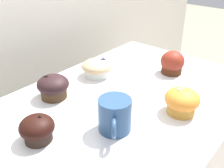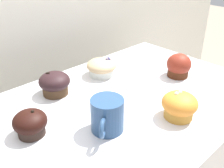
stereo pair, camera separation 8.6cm
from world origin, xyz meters
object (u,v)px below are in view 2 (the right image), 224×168
(muffin_front_center, at_px, (102,67))
(muffin_front_right, at_px, (30,123))
(muffin_back_left, at_px, (179,66))
(muffin_back_right, at_px, (55,83))
(coffee_cup, at_px, (107,115))
(muffin_front_left, at_px, (179,105))

(muffin_front_center, relative_size, muffin_front_right, 1.27)
(muffin_back_left, bearing_deg, muffin_back_right, 153.47)
(muffin_back_left, relative_size, coffee_cup, 0.76)
(muffin_front_center, relative_size, muffin_back_left, 1.26)
(muffin_front_left, bearing_deg, muffin_back_left, 34.56)
(muffin_front_center, xyz_separation_m, muffin_front_left, (-0.02, -0.36, 0.01))
(muffin_front_center, relative_size, muffin_front_left, 1.10)
(muffin_front_right, bearing_deg, coffee_cup, -37.76)
(muffin_front_left, distance_m, muffin_front_right, 0.42)
(muffin_back_right, height_order, muffin_front_left, muffin_front_left)
(muffin_back_left, relative_size, muffin_front_left, 0.88)
(muffin_front_center, distance_m, muffin_back_right, 0.21)
(muffin_back_right, relative_size, coffee_cup, 0.87)
(coffee_cup, bearing_deg, muffin_front_left, -27.52)
(muffin_front_left, bearing_deg, coffee_cup, 152.48)
(muffin_front_left, distance_m, coffee_cup, 0.22)
(muffin_front_center, height_order, muffin_front_left, muffin_front_left)
(muffin_front_left, bearing_deg, muffin_front_center, 87.00)
(muffin_back_left, distance_m, coffee_cup, 0.42)
(muffin_front_right, bearing_deg, muffin_front_left, -32.48)
(coffee_cup, bearing_deg, muffin_back_right, 89.36)
(muffin_back_right, distance_m, muffin_front_right, 0.21)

